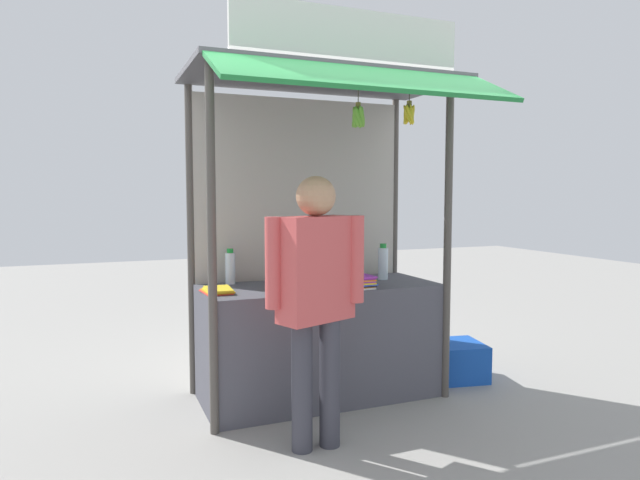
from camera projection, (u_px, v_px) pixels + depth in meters
ground_plane at (320, 396)px, 4.45m from camera, size 20.00×20.00×0.00m
stall_counter at (320, 341)px, 4.41m from camera, size 1.82×0.75×0.89m
stall_structure at (315, 180)px, 4.40m from camera, size 2.02×1.56×2.82m
water_bottle_front_left at (323, 266)px, 4.68m from camera, size 0.06×0.06×0.22m
water_bottle_far_left at (230, 267)px, 4.41m from camera, size 0.08×0.08×0.28m
water_bottle_mid_left at (383, 263)px, 4.65m from camera, size 0.08×0.08×0.30m
magazine_stack_front_right at (355, 282)px, 4.22m from camera, size 0.27×0.28×0.10m
magazine_stack_right at (286, 284)px, 4.26m from camera, size 0.19×0.26×0.05m
magazine_stack_mid_right at (218, 290)px, 4.03m from camera, size 0.21×0.30×0.03m
banana_bunch_inner_right at (358, 117)px, 3.87m from camera, size 0.11×0.11×0.29m
banana_bunch_inner_left at (409, 114)px, 4.02m from camera, size 0.10×0.10×0.25m
vendor_person at (316, 287)px, 3.46m from camera, size 0.65×0.36×1.70m
plastic_crate at (455, 361)px, 4.87m from camera, size 0.52×0.52×0.31m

